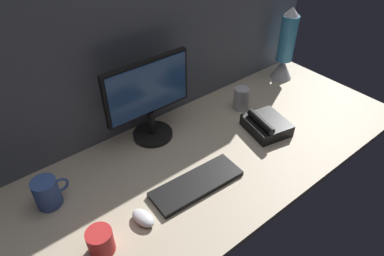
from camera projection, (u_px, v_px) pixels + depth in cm
name	position (u px, v px, depth cm)	size (l,w,h in cm)	color
ground_plane	(218.00, 149.00, 151.74)	(180.00, 80.00, 3.00)	tan
cubicle_wall_back	(164.00, 37.00, 149.74)	(180.00, 5.00, 77.21)	#565B66
monitor	(149.00, 97.00, 144.52)	(39.88, 18.00, 37.49)	black
keyboard	(197.00, 184.00, 132.37)	(37.00, 13.00, 2.00)	black
mouse	(143.00, 218.00, 118.94)	(5.60, 9.60, 3.40)	silver
mug_red_plastic	(101.00, 241.00, 108.45)	(8.52, 8.52, 9.06)	red
mug_steel	(241.00, 99.00, 170.55)	(7.54, 7.54, 11.55)	#B2B2B7
mug_ceramic_blue	(47.00, 193.00, 122.56)	(12.80, 8.95, 11.60)	#38569E
lava_lamp	(285.00, 50.00, 188.06)	(12.44, 12.44, 40.72)	#A5A5AD
desk_phone	(266.00, 125.00, 157.89)	(20.65, 22.18, 8.80)	black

